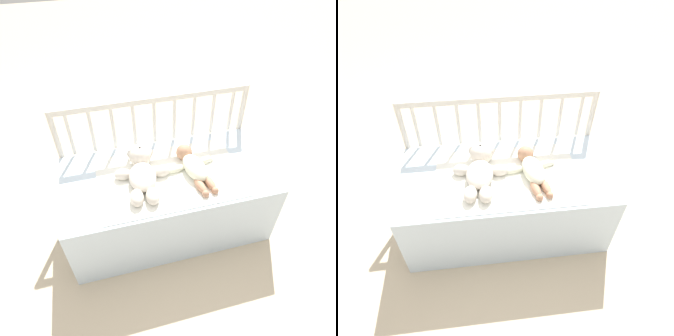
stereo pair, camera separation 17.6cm
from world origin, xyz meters
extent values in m
plane|color=#C6B293|center=(0.00, 0.00, 0.00)|extent=(12.00, 12.00, 0.00)
cube|color=silver|center=(0.00, 0.00, 0.24)|extent=(1.28, 0.63, 0.49)
cylinder|color=beige|center=(-0.62, 0.34, 0.41)|extent=(0.04, 0.04, 0.83)
cylinder|color=beige|center=(0.62, 0.34, 0.41)|extent=(0.04, 0.04, 0.83)
cube|color=beige|center=(0.00, 0.34, 0.81)|extent=(1.24, 0.03, 0.04)
cylinder|color=beige|center=(-0.54, 0.34, 0.64)|extent=(0.02, 0.02, 0.30)
cylinder|color=beige|center=(-0.40, 0.34, 0.64)|extent=(0.02, 0.02, 0.30)
cylinder|color=beige|center=(-0.27, 0.34, 0.64)|extent=(0.02, 0.02, 0.30)
cylinder|color=beige|center=(-0.13, 0.34, 0.64)|extent=(0.02, 0.02, 0.30)
cylinder|color=beige|center=(0.00, 0.34, 0.64)|extent=(0.02, 0.02, 0.30)
cylinder|color=beige|center=(0.13, 0.34, 0.64)|extent=(0.02, 0.02, 0.30)
cylinder|color=beige|center=(0.27, 0.34, 0.64)|extent=(0.02, 0.02, 0.30)
cylinder|color=beige|center=(0.40, 0.34, 0.64)|extent=(0.02, 0.02, 0.30)
cylinder|color=beige|center=(0.54, 0.34, 0.64)|extent=(0.02, 0.02, 0.30)
cube|color=white|center=(0.01, -0.03, 0.49)|extent=(0.85, 0.53, 0.01)
ellipsoid|color=silver|center=(-0.16, -0.03, 0.54)|extent=(0.18, 0.24, 0.10)
sphere|color=silver|center=(-0.14, 0.13, 0.56)|extent=(0.14, 0.14, 0.14)
sphere|color=beige|center=(-0.14, 0.13, 0.59)|extent=(0.06, 0.06, 0.06)
sphere|color=black|center=(-0.14, 0.13, 0.62)|extent=(0.02, 0.02, 0.02)
sphere|color=silver|center=(-0.19, 0.16, 0.56)|extent=(0.05, 0.05, 0.05)
sphere|color=silver|center=(-0.08, 0.14, 0.56)|extent=(0.05, 0.05, 0.05)
ellipsoid|color=silver|center=(-0.27, 0.03, 0.52)|extent=(0.11, 0.08, 0.07)
ellipsoid|color=silver|center=(-0.04, 0.00, 0.52)|extent=(0.11, 0.08, 0.07)
ellipsoid|color=silver|center=(-0.22, -0.17, 0.53)|extent=(0.09, 0.12, 0.08)
ellipsoid|color=silver|center=(-0.13, -0.18, 0.53)|extent=(0.09, 0.12, 0.08)
ellipsoid|color=#EAEACC|center=(0.16, -0.03, 0.54)|extent=(0.16, 0.25, 0.09)
sphere|color=tan|center=(0.14, 0.11, 0.54)|extent=(0.10, 0.10, 0.10)
ellipsoid|color=#EAEACC|center=(0.05, 0.01, 0.51)|extent=(0.13, 0.06, 0.04)
ellipsoid|color=#EAEACC|center=(0.25, 0.04, 0.51)|extent=(0.13, 0.06, 0.04)
sphere|color=tan|center=(0.01, 0.01, 0.51)|extent=(0.04, 0.04, 0.04)
sphere|color=tan|center=(0.29, 0.05, 0.51)|extent=(0.04, 0.04, 0.04)
ellipsoid|color=tan|center=(0.15, -0.16, 0.51)|extent=(0.07, 0.13, 0.05)
ellipsoid|color=tan|center=(0.21, -0.15, 0.51)|extent=(0.07, 0.13, 0.05)
sphere|color=tan|center=(0.16, -0.23, 0.51)|extent=(0.04, 0.04, 0.04)
sphere|color=tan|center=(0.22, -0.22, 0.51)|extent=(0.04, 0.04, 0.04)
camera|label=1|loc=(-0.32, -1.25, 1.77)|focal=32.00mm
camera|label=2|loc=(-0.15, -1.28, 1.77)|focal=32.00mm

